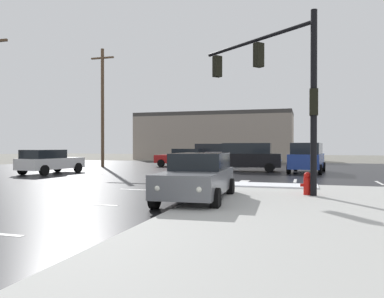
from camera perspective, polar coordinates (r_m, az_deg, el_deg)
ground_plane at (r=21.28m, az=-0.96°, el=-4.50°), size 120.00×120.00×0.00m
road_asphalt at (r=21.28m, az=-0.96°, el=-4.47°), size 44.00×44.00×0.02m
snow_strip_curbside at (r=16.35m, az=11.64°, el=-5.41°), size 4.00×1.60×0.06m
lane_markings at (r=19.62m, az=1.18°, el=-4.85°), size 36.15×36.15×0.01m
traffic_signal_mast at (r=14.68m, az=13.00°, el=10.45°), size 4.76×3.84×6.36m
fire_hydrant at (r=13.68m, az=17.19°, el=-5.03°), size 0.48×0.26×0.79m
strip_building_background at (r=51.18m, az=3.46°, el=1.93°), size 20.70×8.00×6.31m
suv_black at (r=27.25m, az=8.40°, el=-1.12°), size 4.89×2.29×2.03m
suv_silver at (r=35.12m, az=3.39°, el=-0.77°), size 4.96×2.51×2.03m
sedan_red at (r=32.77m, az=-1.37°, el=-1.27°), size 4.66×2.35×1.58m
sedan_white at (r=26.14m, az=-20.93°, el=-1.73°), size 2.43×4.68×1.58m
sedan_grey at (r=12.29m, az=0.89°, el=-4.15°), size 2.22×4.61×1.58m
suv_blue at (r=26.70m, az=17.13°, el=-1.17°), size 2.59×4.99×2.03m
utility_pole_far at (r=34.07m, az=-13.49°, el=6.49°), size 2.20×0.28×10.41m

